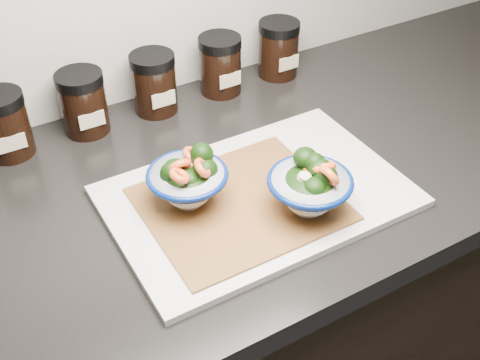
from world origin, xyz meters
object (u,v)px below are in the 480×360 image
cutting_board (257,196)px  spice_jar_e (278,49)px  bowl_left (188,181)px  bowl_right (311,187)px  spice_jar_a (4,125)px  spice_jar_b (83,103)px  spice_jar_d (220,65)px  spice_jar_c (154,83)px

cutting_board → spice_jar_e: (0.24, 0.32, 0.05)m
bowl_left → bowl_right: (0.15, -0.10, 0.00)m
bowl_right → spice_jar_a: size_ratio=1.11×
bowl_right → spice_jar_e: spice_jar_e is taller
spice_jar_b → spice_jar_e: (0.40, 0.00, 0.00)m
spice_jar_e → spice_jar_b: bearing=180.0°
spice_jar_d → bowl_right: bearing=-99.4°
bowl_left → spice_jar_a: (-0.20, 0.28, 0.00)m
bowl_left → spice_jar_b: bearing=102.4°
spice_jar_a → spice_jar_e: bearing=0.0°
spice_jar_d → spice_jar_b: bearing=180.0°
bowl_left → spice_jar_c: 0.29m
cutting_board → spice_jar_c: (-0.03, 0.32, 0.05)m
cutting_board → spice_jar_c: 0.32m
cutting_board → spice_jar_b: spice_jar_b is taller
bowl_right → spice_jar_c: bearing=100.8°
cutting_board → spice_jar_b: (-0.16, 0.32, 0.05)m
cutting_board → spice_jar_d: size_ratio=3.98×
bowl_right → spice_jar_a: (-0.34, 0.39, 0.00)m
spice_jar_b → spice_jar_d: same height
cutting_board → bowl_left: bowl_left is taller
spice_jar_a → cutting_board: bearing=-46.6°
bowl_right → spice_jar_a: spice_jar_a is taller
spice_jar_a → spice_jar_c: bearing=0.0°
cutting_board → spice_jar_d: (0.11, 0.32, 0.05)m
spice_jar_c → bowl_left: bearing=-104.2°
cutting_board → spice_jar_d: spice_jar_d is taller
spice_jar_b → bowl_left: bearing=-77.6°
bowl_right → spice_jar_c: size_ratio=1.11×
bowl_left → spice_jar_d: size_ratio=1.07×
bowl_right → spice_jar_d: spice_jar_d is taller
cutting_board → bowl_right: (0.05, -0.07, 0.05)m
bowl_left → bowl_right: size_ratio=0.97×
bowl_left → spice_jar_b: (-0.06, 0.28, 0.00)m
cutting_board → spice_jar_e: size_ratio=3.98×
spice_jar_d → spice_jar_e: same height
spice_jar_a → spice_jar_c: size_ratio=1.00×
spice_jar_b → spice_jar_e: bearing=0.0°
spice_jar_a → spice_jar_d: (0.41, 0.00, 0.00)m
bowl_right → spice_jar_d: size_ratio=1.11×
spice_jar_a → spice_jar_d: 0.41m
bowl_left → spice_jar_e: 0.44m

